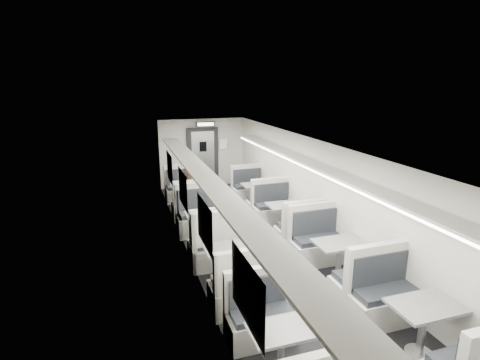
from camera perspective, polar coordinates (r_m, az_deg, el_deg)
room at (r=7.74m, az=3.82°, el=-3.90°), size 3.24×12.24×2.64m
booth_left_a at (r=11.12m, az=-8.11°, el=-2.52°), size 1.05×2.13×1.14m
booth_left_b at (r=8.56m, az=-4.87°, el=-7.60°), size 1.16×2.35×1.26m
booth_left_c at (r=7.09m, az=-1.67°, el=-12.85°), size 1.08×2.19×1.17m
booth_left_d at (r=5.26m, az=6.25°, el=-24.59°), size 0.99×2.01×1.07m
booth_right_a at (r=11.15m, az=2.52°, el=-2.38°), size 1.02×2.08×1.11m
booth_right_b at (r=9.35m, az=6.92°, el=-5.84°), size 1.08×2.18×1.17m
booth_right_c at (r=7.43m, az=14.83°, el=-11.87°), size 1.13×2.29×1.22m
booth_right_d at (r=6.05m, az=26.03°, el=-19.75°), size 1.12×2.27×1.21m
passenger at (r=10.36m, az=-7.29°, el=-1.01°), size 0.73×0.60×1.73m
window_a at (r=10.53m, az=-10.65°, el=1.85°), size 0.02×1.18×0.84m
window_b at (r=8.42m, az=-8.68°, el=-1.38°), size 0.02×1.18×0.84m
window_c at (r=6.37m, az=-5.39°, el=-6.73°), size 0.02×1.18×0.84m
window_d at (r=4.47m, az=1.08°, el=-16.77°), size 0.02×1.18×0.84m
luggage_rack_left at (r=6.90m, az=-4.81°, el=-0.07°), size 0.46×10.40×0.09m
luggage_rack_right at (r=7.82m, az=13.24°, el=1.40°), size 0.46×10.40×0.09m
vestibule_door at (r=13.28m, az=-5.66°, el=3.38°), size 1.10×0.13×2.10m
exit_sign at (r=12.62m, az=-5.32°, el=8.48°), size 0.62×0.12×0.16m
wall_notice at (r=13.36m, az=-2.54°, el=5.52°), size 0.32×0.02×0.40m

